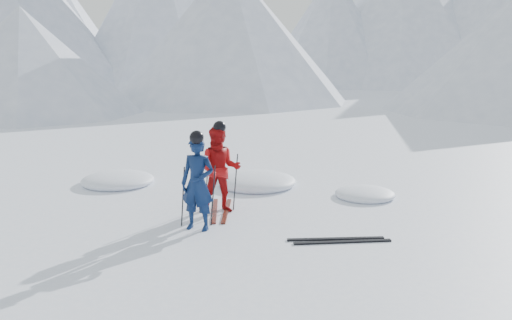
{
  "coord_description": "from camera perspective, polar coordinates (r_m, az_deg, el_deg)",
  "views": [
    {
      "loc": [
        -1.13,
        -10.03,
        3.21
      ],
      "look_at": [
        -1.45,
        0.5,
        1.1
      ],
      "focal_mm": 38.0,
      "sensor_mm": 36.0,
      "label": 1
    }
  ],
  "objects": [
    {
      "name": "ski_worn_left",
      "position": [
        11.17,
        -4.37,
        -5.34
      ],
      "size": [
        0.22,
        1.7,
        0.03
      ],
      "primitive_type": "cube",
      "rotation": [
        0.0,
        0.0,
        0.08
      ],
      "color": "black",
      "rests_on": "ground"
    },
    {
      "name": "ski_loose_b",
      "position": [
        9.49,
        9.1,
        -8.51
      ],
      "size": [
        1.7,
        0.31,
        0.03
      ],
      "primitive_type": "cube",
      "rotation": [
        0.0,
        0.0,
        1.7
      ],
      "color": "black",
      "rests_on": "ground"
    },
    {
      "name": "pole_blue_right",
      "position": [
        10.16,
        -4.54,
        -3.74
      ],
      "size": [
        0.12,
        0.07,
        1.15
      ],
      "primitive_type": "cylinder",
      "rotation": [
        -0.04,
        0.08,
        0.0
      ],
      "color": "black",
      "rests_on": "ground"
    },
    {
      "name": "ski_worn_right",
      "position": [
        11.14,
        -3.13,
        -5.36
      ],
      "size": [
        0.1,
        1.7,
        0.03
      ],
      "primitive_type": "cube",
      "rotation": [
        0.0,
        0.0,
        0.01
      ],
      "color": "black",
      "rests_on": "ground"
    },
    {
      "name": "skier_blue",
      "position": [
        9.88,
        -6.17,
        -2.48
      ],
      "size": [
        0.72,
        0.57,
        1.73
      ],
      "primitive_type": "imported",
      "rotation": [
        0.0,
        0.0,
        -0.29
      ],
      "color": "#0B1C43",
      "rests_on": "ground"
    },
    {
      "name": "ground",
      "position": [
        10.59,
        7.82,
        -6.43
      ],
      "size": [
        160.0,
        160.0,
        0.0
      ],
      "primitive_type": "plane",
      "color": "white",
      "rests_on": "ground"
    },
    {
      "name": "pole_red_right",
      "position": [
        11.12,
        -2.18,
        -2.33
      ],
      "size": [
        0.12,
        0.08,
        1.17
      ],
      "primitive_type": "cylinder",
      "rotation": [
        -0.05,
        0.08,
        0.0
      ],
      "color": "black",
      "rests_on": "ground"
    },
    {
      "name": "snow_lumps",
      "position": [
        13.19,
        -3.74,
        -2.79
      ],
      "size": [
        7.48,
        2.65,
        0.43
      ],
      "color": "white",
      "rests_on": "ground"
    },
    {
      "name": "pole_blue_left",
      "position": [
        10.14,
        -7.7,
        -3.84
      ],
      "size": [
        0.12,
        0.08,
        1.15
      ],
      "primitive_type": "cylinder",
      "rotation": [
        0.05,
        0.08,
        0.0
      ],
      "color": "black",
      "rests_on": "ground"
    },
    {
      "name": "pole_red_left",
      "position": [
        11.28,
        -5.19,
        -2.18
      ],
      "size": [
        0.12,
        0.09,
        1.17
      ],
      "primitive_type": "cylinder",
      "rotation": [
        0.06,
        0.08,
        0.0
      ],
      "color": "black",
      "rests_on": "ground"
    },
    {
      "name": "skier_red",
      "position": [
        10.94,
        -3.81,
        -1.01
      ],
      "size": [
        0.88,
        0.7,
        1.76
      ],
      "primitive_type": "imported",
      "rotation": [
        0.0,
        0.0,
        0.04
      ],
      "color": "#A90D0E",
      "rests_on": "ground"
    },
    {
      "name": "ski_loose_a",
      "position": [
        9.61,
        8.39,
        -8.21
      ],
      "size": [
        1.7,
        0.25,
        0.03
      ],
      "primitive_type": "cube",
      "rotation": [
        0.0,
        0.0,
        1.67
      ],
      "color": "black",
      "rests_on": "ground"
    },
    {
      "name": "mountain_range",
      "position": [
        45.99,
        10.68,
        15.52
      ],
      "size": [
        106.15,
        62.94,
        15.53
      ],
      "color": "#B2BCD1",
      "rests_on": "ground"
    }
  ]
}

